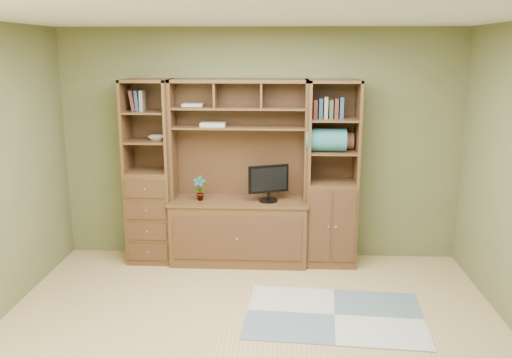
# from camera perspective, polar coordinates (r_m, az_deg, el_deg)

# --- Properties ---
(room) EXTENTS (4.60, 4.10, 2.64)m
(room) POSITION_cam_1_polar(r_m,az_deg,el_deg) (4.19, -0.80, -1.15)
(room) COLOR tan
(room) RESTS_ON ground
(center_hutch) EXTENTS (1.54, 0.53, 2.05)m
(center_hutch) POSITION_cam_1_polar(r_m,az_deg,el_deg) (5.95, -1.85, 0.52)
(center_hutch) COLOR #53361D
(center_hutch) RESTS_ON ground
(left_tower) EXTENTS (0.50, 0.45, 2.05)m
(left_tower) POSITION_cam_1_polar(r_m,az_deg,el_deg) (6.15, -11.15, 0.70)
(left_tower) COLOR #53361D
(left_tower) RESTS_ON ground
(right_tower) EXTENTS (0.55, 0.45, 2.05)m
(right_tower) POSITION_cam_1_polar(r_m,az_deg,el_deg) (5.99, 8.00, 0.49)
(right_tower) COLOR #53361D
(right_tower) RESTS_ON ground
(rug) EXTENTS (1.67, 1.17, 0.01)m
(rug) POSITION_cam_1_polar(r_m,az_deg,el_deg) (5.13, 8.26, -13.98)
(rug) COLOR #999F9E
(rug) RESTS_ON ground
(monitor) EXTENTS (0.50, 0.35, 0.56)m
(monitor) POSITION_cam_1_polar(r_m,az_deg,el_deg) (5.90, 1.33, 0.26)
(monitor) COLOR black
(monitor) RESTS_ON center_hutch
(orchid) EXTENTS (0.14, 0.10, 0.27)m
(orchid) POSITION_cam_1_polar(r_m,az_deg,el_deg) (6.00, -5.97, -1.00)
(orchid) COLOR #A34D37
(orchid) RESTS_ON center_hutch
(magazines) EXTENTS (0.27, 0.20, 0.04)m
(magazines) POSITION_cam_1_polar(r_m,az_deg,el_deg) (5.97, -4.53, 5.77)
(magazines) COLOR #BDB2A1
(magazines) RESTS_ON center_hutch
(bowl) EXTENTS (0.19, 0.19, 0.05)m
(bowl) POSITION_cam_1_polar(r_m,az_deg,el_deg) (6.05, -10.38, 4.27)
(bowl) COLOR silver
(bowl) RESTS_ON left_tower
(blanket_teal) EXTENTS (0.43, 0.25, 0.25)m
(blanket_teal) POSITION_cam_1_polar(r_m,az_deg,el_deg) (5.86, 7.37, 4.09)
(blanket_teal) COLOR #2B6D71
(blanket_teal) RESTS_ON right_tower
(blanket_red) EXTENTS (0.35, 0.19, 0.19)m
(blanket_red) POSITION_cam_1_polar(r_m,az_deg,el_deg) (6.01, 8.55, 4.01)
(blanket_red) COLOR brown
(blanket_red) RESTS_ON right_tower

